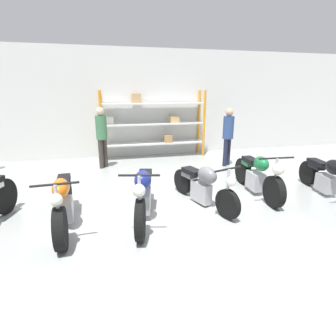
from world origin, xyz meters
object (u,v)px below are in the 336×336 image
at_px(shelving_rack, 152,123).
at_px(motorcycle_green, 258,175).
at_px(motorcycle_orange, 63,203).
at_px(motorcycle_black, 328,177).
at_px(person_browsing, 102,133).
at_px(motorcycle_grey, 203,185).
at_px(motorcycle_blue, 144,194).
at_px(person_near_rack, 228,132).

height_order(shelving_rack, motorcycle_green, shelving_rack).
relative_size(shelving_rack, motorcycle_orange, 1.73).
relative_size(motorcycle_green, motorcycle_black, 1.01).
height_order(motorcycle_black, person_browsing, person_browsing).
bearing_deg(motorcycle_black, motorcycle_grey, -84.49).
xyz_separation_m(motorcycle_orange, person_browsing, (0.66, 3.52, 0.63)).
distance_m(motorcycle_black, person_browsing, 5.93).
xyz_separation_m(motorcycle_grey, motorcycle_green, (1.38, 0.26, 0.01)).
bearing_deg(motorcycle_orange, motorcycle_grey, 92.94).
relative_size(motorcycle_blue, person_browsing, 1.16).
relative_size(motorcycle_blue, person_near_rack, 1.19).
bearing_deg(motorcycle_blue, motorcycle_orange, -78.49).
bearing_deg(shelving_rack, motorcycle_grey, -86.28).
height_order(shelving_rack, motorcycle_blue, shelving_rack).
xyz_separation_m(shelving_rack, motorcycle_orange, (-2.34, -4.51, -0.75)).
distance_m(motorcycle_blue, motorcycle_grey, 1.29).
xyz_separation_m(shelving_rack, motorcycle_blue, (-0.98, -4.55, -0.72)).
distance_m(shelving_rack, person_near_rack, 2.61).
xyz_separation_m(motorcycle_grey, motorcycle_black, (2.85, -0.17, -0.01)).
relative_size(motorcycle_grey, motorcycle_black, 0.95).
bearing_deg(motorcycle_orange, motorcycle_black, 87.84).
height_order(shelving_rack, person_browsing, shelving_rack).
relative_size(shelving_rack, motorcycle_green, 1.71).
relative_size(motorcycle_black, person_near_rack, 1.17).
bearing_deg(motorcycle_blue, person_near_rack, 147.00).
distance_m(motorcycle_blue, motorcycle_black, 4.11).
bearing_deg(person_browsing, motorcycle_blue, 146.18).
bearing_deg(motorcycle_grey, motorcycle_black, 68.77).
bearing_deg(person_near_rack, motorcycle_grey, 111.58).
height_order(motorcycle_orange, motorcycle_black, motorcycle_orange).
bearing_deg(motorcycle_black, shelving_rack, -135.60).
height_order(shelving_rack, motorcycle_grey, shelving_rack).
distance_m(motorcycle_blue, motorcycle_green, 2.70).
relative_size(motorcycle_green, person_browsing, 1.15).
bearing_deg(motorcycle_blue, motorcycle_green, 115.47).
height_order(motorcycle_green, person_browsing, person_browsing).
height_order(motorcycle_grey, person_near_rack, person_near_rack).
distance_m(motorcycle_orange, motorcycle_blue, 1.36).
distance_m(motorcycle_green, motorcycle_black, 1.53).
distance_m(motorcycle_orange, motorcycle_green, 4.04).
relative_size(motorcycle_grey, person_near_rack, 1.11).
bearing_deg(motorcycle_orange, motorcycle_green, 94.50).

